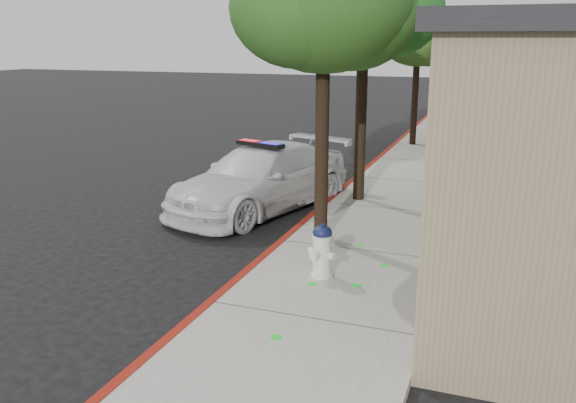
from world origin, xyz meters
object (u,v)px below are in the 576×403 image
(police_car, at_px, (261,178))
(street_tree_far, at_px, (419,37))
(fire_hydrant, at_px, (322,250))
(street_tree_mid, at_px, (366,1))
(street_tree_near, at_px, (324,4))

(police_car, relative_size, street_tree_far, 1.09)
(fire_hydrant, relative_size, street_tree_mid, 0.15)
(police_car, relative_size, fire_hydrant, 6.26)
(street_tree_near, relative_size, street_tree_far, 1.15)
(fire_hydrant, distance_m, street_tree_mid, 6.62)
(police_car, bearing_deg, street_tree_near, -24.82)
(police_car, relative_size, street_tree_near, 0.95)
(fire_hydrant, bearing_deg, police_car, 144.61)
(fire_hydrant, bearing_deg, street_tree_mid, 116.34)
(street_tree_mid, bearing_deg, street_tree_far, 89.87)
(street_tree_near, height_order, street_tree_far, street_tree_near)
(fire_hydrant, xyz_separation_m, street_tree_mid, (-0.60, 5.12, 4.16))
(street_tree_mid, xyz_separation_m, street_tree_far, (0.02, 8.43, -0.75))
(fire_hydrant, bearing_deg, street_tree_far, 112.11)
(police_car, height_order, street_tree_far, street_tree_far)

